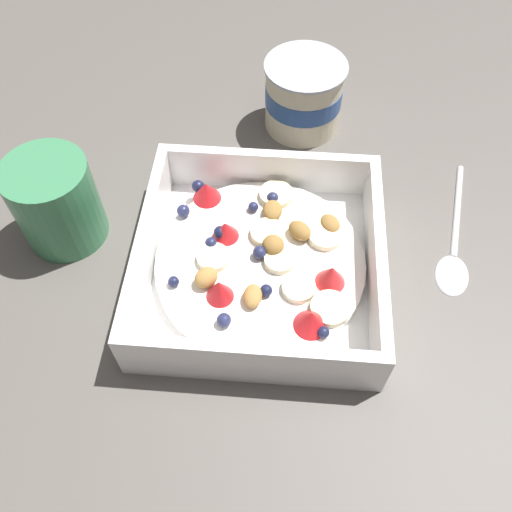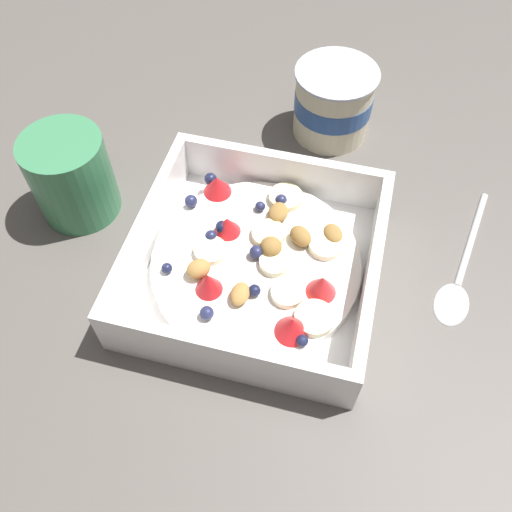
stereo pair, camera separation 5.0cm
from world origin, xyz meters
name	(u,v)px [view 2 (the right image)]	position (x,y,z in m)	size (l,w,h in m)	color
ground_plane	(277,267)	(0.00, 0.00, 0.00)	(2.40, 2.40, 0.00)	#56514C
fruit_bowl	(257,263)	(-0.02, -0.01, 0.02)	(0.22, 0.22, 0.06)	white
spoon	(459,282)	(0.17, 0.02, 0.00)	(0.05, 0.17, 0.01)	silver
yogurt_cup	(333,102)	(0.01, 0.20, 0.04)	(0.09, 0.09, 0.08)	beige
coffee_mug	(72,175)	(-0.22, 0.03, 0.05)	(0.08, 0.11, 0.09)	#3D8456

